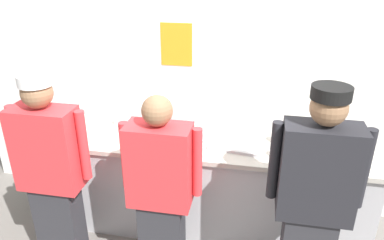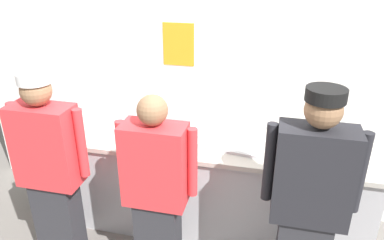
# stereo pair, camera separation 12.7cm
# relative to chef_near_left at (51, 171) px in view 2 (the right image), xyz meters

# --- Properties ---
(wall_back) EXTENTS (4.85, 0.11, 2.88)m
(wall_back) POSITION_rel_chef_near_left_xyz_m (0.96, 1.23, 0.54)
(wall_back) COLOR white
(wall_back) RESTS_ON ground
(prep_counter) EXTENTS (3.09, 0.72, 0.91)m
(prep_counter) POSITION_rel_chef_near_left_xyz_m (0.96, 0.74, -0.44)
(prep_counter) COLOR #B2B2B7
(prep_counter) RESTS_ON ground
(chef_near_left) EXTENTS (0.61, 0.24, 1.68)m
(chef_near_left) POSITION_rel_chef_near_left_xyz_m (0.00, 0.00, 0.00)
(chef_near_left) COLOR #2D2D33
(chef_near_left) RESTS_ON ground
(chef_center) EXTENTS (0.59, 0.24, 1.58)m
(chef_center) POSITION_rel_chef_near_left_xyz_m (0.84, 0.00, -0.06)
(chef_center) COLOR #2D2D33
(chef_center) RESTS_ON ground
(chef_far_right) EXTENTS (0.62, 0.24, 1.72)m
(chef_far_right) POSITION_rel_chef_near_left_xyz_m (1.89, -0.01, 0.02)
(chef_far_right) COLOR #2D2D33
(chef_far_right) RESTS_ON ground
(plate_stack_front) EXTENTS (0.21, 0.21, 0.07)m
(plate_stack_front) POSITION_rel_chef_near_left_xyz_m (0.93, 0.75, 0.05)
(plate_stack_front) COLOR white
(plate_stack_front) RESTS_ON prep_counter
(plate_stack_rear) EXTENTS (0.19, 0.19, 0.05)m
(plate_stack_rear) POSITION_rel_chef_near_left_xyz_m (0.43, 0.70, 0.04)
(plate_stack_rear) COLOR white
(plate_stack_rear) RESTS_ON prep_counter
(mixing_bowl_steel) EXTENTS (0.34, 0.34, 0.13)m
(mixing_bowl_steel) POSITION_rel_chef_near_left_xyz_m (1.96, 0.79, 0.08)
(mixing_bowl_steel) COLOR #B7BABF
(mixing_bowl_steel) RESTS_ON prep_counter
(sheet_tray) EXTENTS (0.49, 0.40, 0.02)m
(sheet_tray) POSITION_rel_chef_near_left_xyz_m (1.33, 0.72, 0.02)
(sheet_tray) COLOR #B7BABF
(sheet_tray) RESTS_ON prep_counter
(squeeze_bottle_primary) EXTENTS (0.06, 0.06, 0.21)m
(squeeze_bottle_primary) POSITION_rel_chef_near_left_xyz_m (2.27, 0.60, 0.11)
(squeeze_bottle_primary) COLOR #E5E066
(squeeze_bottle_primary) RESTS_ON prep_counter
(ramekin_orange_sauce) EXTENTS (0.09, 0.09, 0.05)m
(ramekin_orange_sauce) POSITION_rel_chef_near_left_xyz_m (2.11, 0.54, 0.04)
(ramekin_orange_sauce) COLOR white
(ramekin_orange_sauce) RESTS_ON prep_counter
(ramekin_green_sauce) EXTENTS (0.09, 0.09, 0.04)m
(ramekin_green_sauce) POSITION_rel_chef_near_left_xyz_m (-0.23, 0.59, 0.03)
(ramekin_green_sauce) COLOR white
(ramekin_green_sauce) RESTS_ON prep_counter
(ramekin_red_sauce) EXTENTS (0.09, 0.09, 0.04)m
(ramekin_red_sauce) POSITION_rel_chef_near_left_xyz_m (0.16, 0.94, 0.04)
(ramekin_red_sauce) COLOR white
(ramekin_red_sauce) RESTS_ON prep_counter
(ramekin_yellow_sauce) EXTENTS (0.10, 0.10, 0.04)m
(ramekin_yellow_sauce) POSITION_rel_chef_near_left_xyz_m (1.65, 0.60, 0.04)
(ramekin_yellow_sauce) COLOR white
(ramekin_yellow_sauce) RESTS_ON prep_counter
(deli_cup) EXTENTS (0.09, 0.09, 0.09)m
(deli_cup) POSITION_rel_chef_near_left_xyz_m (1.66, 0.83, 0.06)
(deli_cup) COLOR white
(deli_cup) RESTS_ON prep_counter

